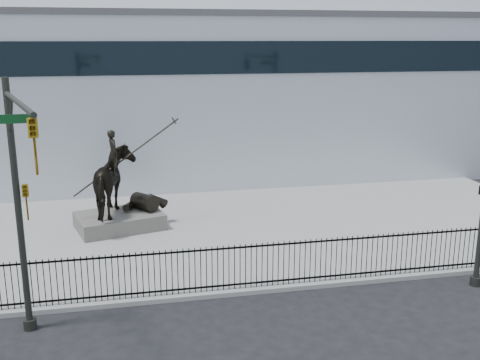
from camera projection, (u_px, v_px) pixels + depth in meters
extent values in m
plane|color=black|center=(272.00, 308.00, 17.00)|extent=(120.00, 120.00, 0.00)
cube|color=#989896|center=(229.00, 231.00, 23.62)|extent=(30.00, 12.00, 0.15)
cube|color=silver|center=(190.00, 95.00, 34.86)|extent=(44.00, 14.00, 9.00)
cube|color=black|center=(262.00, 282.00, 18.11)|extent=(22.00, 0.05, 0.05)
cube|color=black|center=(263.00, 246.00, 17.80)|extent=(22.00, 0.05, 0.05)
cube|color=black|center=(263.00, 265.00, 17.96)|extent=(22.00, 0.03, 1.50)
cube|color=#53504C|center=(120.00, 221.00, 23.63)|extent=(3.93, 3.17, 0.64)
imported|color=black|center=(117.00, 182.00, 23.22)|extent=(2.95, 3.22, 2.73)
imported|color=black|center=(113.00, 153.00, 22.86)|extent=(0.60, 0.77, 1.85)
cylinder|color=black|center=(125.00, 158.00, 23.14)|extent=(4.27, 1.20, 2.78)
cylinder|color=#262823|center=(30.00, 324.00, 15.76)|extent=(0.36, 0.36, 0.30)
cylinder|color=#262823|center=(18.00, 210.00, 14.93)|extent=(0.18, 0.18, 7.00)
cylinder|color=#262823|center=(17.00, 102.00, 12.27)|extent=(1.47, 4.84, 0.12)
imported|color=#B08513|center=(35.00, 147.00, 10.53)|extent=(0.18, 0.22, 1.10)
imported|color=#B08513|center=(26.00, 203.00, 14.93)|extent=(0.16, 0.20, 1.00)
cube|color=#0C3F19|center=(15.00, 119.00, 13.23)|extent=(0.90, 0.03, 0.22)
cylinder|color=#262823|center=(475.00, 281.00, 18.54)|extent=(0.36, 0.36, 0.30)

